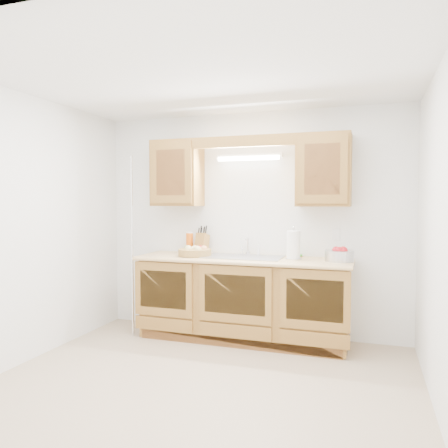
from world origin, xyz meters
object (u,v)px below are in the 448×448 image
at_px(apple_bowl, 340,255).
at_px(paper_towel, 293,245).
at_px(knife_block, 202,243).
at_px(fruit_basket, 195,251).

bearing_deg(apple_bowl, paper_towel, 178.79).
xyz_separation_m(knife_block, apple_bowl, (1.55, -0.16, -0.06)).
xyz_separation_m(fruit_basket, knife_block, (0.00, 0.21, 0.07)).
bearing_deg(apple_bowl, knife_block, 174.19).
bearing_deg(knife_block, fruit_basket, -83.16).
relative_size(fruit_basket, paper_towel, 1.25).
bearing_deg(knife_block, apple_bowl, 1.07).
height_order(knife_block, apple_bowl, knife_block).
xyz_separation_m(knife_block, paper_towel, (1.08, -0.15, 0.03)).
height_order(paper_towel, apple_bowl, paper_towel).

